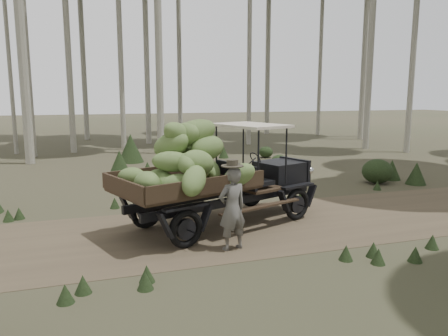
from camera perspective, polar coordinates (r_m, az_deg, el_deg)
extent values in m
plane|color=#473D2B|center=(10.44, 4.86, -7.50)|extent=(120.00, 120.00, 0.00)
cube|color=brown|center=(10.44, 4.86, -7.48)|extent=(70.00, 4.00, 0.01)
cube|color=black|center=(11.47, 7.24, -0.60)|extent=(1.32, 1.29, 0.58)
cube|color=black|center=(11.88, 9.20, -0.29)|extent=(0.45, 1.02, 0.65)
cube|color=black|center=(10.48, 1.58, -0.92)|extent=(0.57, 1.41, 0.58)
cube|color=#38281C|center=(9.66, -5.16, -2.51)|extent=(3.39, 2.76, 0.08)
cube|color=#38281C|center=(10.41, -7.98, -0.62)|extent=(2.78, 1.04, 0.33)
cube|color=#38281C|center=(8.86, -1.87, -2.35)|extent=(2.78, 1.04, 0.33)
cube|color=#38281C|center=(8.93, -13.10, -2.49)|extent=(0.69, 1.79, 0.33)
cube|color=beige|center=(10.62, 3.49, 5.58)|extent=(1.73, 2.08, 0.06)
cube|color=black|center=(10.67, -1.31, -3.48)|extent=(4.57, 1.71, 0.19)
cube|color=black|center=(10.06, 1.39, -4.30)|extent=(4.57, 1.71, 0.19)
torus|color=black|center=(12.06, 3.65, -3.18)|extent=(0.80, 0.40, 0.79)
torus|color=black|center=(10.90, 9.51, -4.70)|extent=(0.80, 0.40, 0.79)
torus|color=black|center=(10.26, -10.12, -5.62)|extent=(0.80, 0.40, 0.79)
torus|color=black|center=(8.87, -5.01, -7.95)|extent=(0.80, 0.40, 0.79)
sphere|color=beige|center=(12.25, 7.87, 0.29)|extent=(0.19, 0.19, 0.19)
sphere|color=beige|center=(11.62, 11.18, -0.31)|extent=(0.19, 0.19, 0.19)
ellipsoid|color=olive|center=(10.65, -1.71, -0.15)|extent=(0.42, 0.95, 0.66)
ellipsoid|color=olive|center=(8.98, -6.77, 0.84)|extent=(0.89, 0.46, 0.50)
ellipsoid|color=olive|center=(9.72, -6.52, 3.42)|extent=(0.58, 0.81, 0.64)
ellipsoid|color=olive|center=(9.55, -3.81, 4.59)|extent=(0.94, 0.80, 0.67)
ellipsoid|color=olive|center=(10.51, -3.07, -0.24)|extent=(0.57, 0.81, 0.56)
ellipsoid|color=olive|center=(9.02, -3.49, 0.72)|extent=(1.03, 0.86, 0.69)
ellipsoid|color=olive|center=(9.42, -6.56, 2.92)|extent=(0.88, 0.75, 0.60)
ellipsoid|color=olive|center=(9.31, -6.09, 4.44)|extent=(0.99, 0.96, 0.74)
ellipsoid|color=olive|center=(8.95, -10.05, -2.03)|extent=(0.63, 1.01, 0.67)
ellipsoid|color=olive|center=(9.94, -5.27, 1.80)|extent=(0.86, 0.93, 0.54)
ellipsoid|color=olive|center=(9.31, -6.94, 3.02)|extent=(1.07, 1.05, 0.80)
ellipsoid|color=olive|center=(9.51, -3.54, 4.56)|extent=(1.02, 0.57, 0.81)
ellipsoid|color=olive|center=(8.90, -6.26, -2.10)|extent=(0.94, 0.61, 0.52)
ellipsoid|color=olive|center=(10.11, -3.67, 1.91)|extent=(0.99, 0.84, 0.72)
ellipsoid|color=olive|center=(9.48, -2.23, 2.66)|extent=(1.00, 0.81, 0.62)
ellipsoid|color=olive|center=(9.58, -4.21, 4.96)|extent=(1.03, 0.82, 0.68)
ellipsoid|color=olive|center=(9.13, -8.27, -1.79)|extent=(0.79, 0.98, 0.60)
ellipsoid|color=olive|center=(8.91, -4.94, 0.60)|extent=(0.45, 0.71, 0.50)
ellipsoid|color=olive|center=(9.60, -2.60, 2.75)|extent=(0.87, 0.96, 0.69)
ellipsoid|color=olive|center=(9.52, -5.20, 4.31)|extent=(0.93, 1.07, 0.69)
ellipsoid|color=olive|center=(9.77, -12.05, -1.26)|extent=(0.89, 0.95, 0.59)
ellipsoid|color=olive|center=(9.70, -6.12, 1.44)|extent=(0.89, 0.83, 0.57)
ellipsoid|color=olive|center=(8.55, -3.94, -1.66)|extent=(0.86, 1.02, 0.79)
ellipsoid|color=olive|center=(9.23, 1.99, -0.93)|extent=(0.95, 0.85, 0.73)
imported|color=#575450|center=(8.64, 1.07, -5.36)|extent=(0.69, 0.53, 1.67)
cylinder|color=#383227|center=(8.46, 1.09, 0.27)|extent=(0.54, 0.54, 0.02)
cylinder|color=#383227|center=(8.45, 1.09, 0.65)|extent=(0.27, 0.27, 0.13)
cylinder|color=#B2AD9E|center=(25.30, 23.79, 17.94)|extent=(0.30, 0.30, 14.10)
cylinder|color=#B2AD9E|center=(31.89, -25.40, 17.12)|extent=(0.25, 0.25, 15.39)
cylinder|color=#B2AD9E|center=(33.95, 12.67, 18.56)|extent=(0.28, 0.28, 16.89)
cylinder|color=#B2AD9E|center=(33.55, 18.74, 17.90)|extent=(0.35, 0.35, 16.30)
ellipsoid|color=#233319|center=(21.32, 5.50, 2.09)|extent=(0.68, 0.68, 0.54)
cone|color=#233319|center=(16.90, 21.07, -0.21)|extent=(0.65, 0.65, 0.73)
cone|color=#233319|center=(20.19, -12.09, 2.55)|extent=(1.16, 1.16, 1.29)
cone|color=#233319|center=(16.34, 23.82, -0.64)|extent=(0.69, 0.69, 0.76)
cone|color=#233319|center=(16.06, -9.95, -0.34)|extent=(0.58, 0.58, 0.65)
cone|color=#233319|center=(16.80, -13.48, 0.57)|extent=(0.89, 0.89, 0.99)
ellipsoid|color=#233319|center=(15.81, -13.49, -1.02)|extent=(0.52, 0.52, 0.42)
ellipsoid|color=#233319|center=(16.01, 19.40, -0.40)|extent=(1.05, 1.05, 0.84)
cone|color=#233319|center=(21.14, -0.05, 2.08)|extent=(0.50, 0.50, 0.56)
ellipsoid|color=#233319|center=(18.39, 7.25, 0.87)|extent=(0.69, 0.69, 0.56)
cone|color=#233319|center=(22.25, -2.70, 2.89)|extent=(0.80, 0.80, 0.89)
cone|color=#233319|center=(7.26, -10.26, -14.26)|extent=(0.27, 0.27, 0.30)
cone|color=#233319|center=(12.25, -14.09, -4.44)|extent=(0.27, 0.27, 0.30)
cone|color=#233319|center=(13.29, 10.21, -3.20)|extent=(0.27, 0.27, 0.30)
cone|color=#233319|center=(8.60, 19.50, -10.81)|extent=(0.27, 0.27, 0.30)
cone|color=#233319|center=(7.51, -10.05, -13.42)|extent=(0.27, 0.27, 0.30)
cone|color=#233319|center=(7.14, -20.03, -15.15)|extent=(0.27, 0.27, 0.30)
cone|color=#233319|center=(12.02, -25.20, -5.36)|extent=(0.27, 0.27, 0.30)
cone|color=#233319|center=(11.98, -9.18, -4.59)|extent=(0.27, 0.27, 0.30)
cone|color=#233319|center=(14.96, 19.40, -2.16)|extent=(0.27, 0.27, 0.30)
cone|color=#233319|center=(7.37, -17.94, -14.23)|extent=(0.27, 0.27, 0.30)
cone|color=#233319|center=(8.61, 15.65, -10.59)|extent=(0.27, 0.27, 0.30)
cone|color=#233319|center=(11.92, -26.36, -5.57)|extent=(0.27, 0.27, 0.30)
cone|color=#233319|center=(9.81, 25.55, -8.67)|extent=(0.27, 0.27, 0.30)
cone|color=#233319|center=(12.07, -4.63, -4.39)|extent=(0.27, 0.27, 0.30)
cone|color=#233319|center=(8.96, 23.71, -10.25)|extent=(0.27, 0.27, 0.30)
cone|color=#233319|center=(8.92, 18.92, -10.03)|extent=(0.27, 0.27, 0.30)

